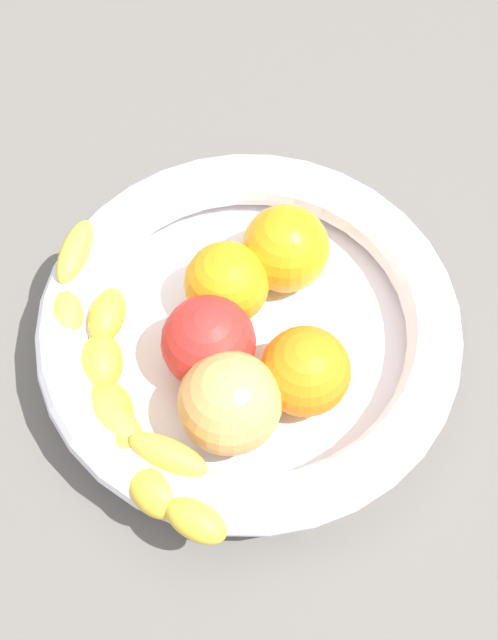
{
  "coord_description": "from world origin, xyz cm",
  "views": [
    {
      "loc": [
        21.08,
        -24.76,
        65.99
      ],
      "look_at": [
        0.0,
        0.0,
        8.43
      ],
      "focal_mm": 52.12,
      "sensor_mm": 36.0,
      "label": 1
    }
  ],
  "objects": [
    {
      "name": "fruit_bowl",
      "position": [
        0.0,
        0.0,
        6.35
      ],
      "size": [
        30.79,
        30.79,
        6.42
      ],
      "color": "white",
      "rests_on": "kitchen_counter"
    },
    {
      "name": "tomato_red",
      "position": [
        -0.86,
        -3.36,
        8.79
      ],
      "size": [
        6.72,
        6.72,
        6.72
      ],
      "primitive_type": "sphere",
      "color": "red",
      "rests_on": "fruit_bowl"
    },
    {
      "name": "banana_draped_right",
      "position": [
        -1.12,
        -11.38,
        8.04
      ],
      "size": [
        19.33,
        11.39,
        4.13
      ],
      "color": "yellow",
      "rests_on": "fruit_bowl"
    },
    {
      "name": "peach_blush",
      "position": [
        3.38,
        -5.98,
        9.0
      ],
      "size": [
        7.14,
        7.14,
        7.14
      ],
      "primitive_type": "sphere",
      "color": "#EDA559",
      "rests_on": "fruit_bowl"
    },
    {
      "name": "kitchen_counter",
      "position": [
        0.0,
        0.0,
        1.5
      ],
      "size": [
        120.0,
        120.0,
        3.0
      ],
      "primitive_type": "cube",
      "color": "#615B55",
      "rests_on": "ground"
    },
    {
      "name": "banana_draped_left",
      "position": [
        -5.88,
        -9.7,
        8.19
      ],
      "size": [
        21.07,
        12.13,
        5.07
      ],
      "color": "yellow",
      "rests_on": "fruit_bowl"
    },
    {
      "name": "orange_mid_left",
      "position": [
        5.66,
        -0.67,
        8.62
      ],
      "size": [
        6.37,
        6.37,
        6.37
      ],
      "primitive_type": "sphere",
      "color": "orange",
      "rests_on": "fruit_bowl"
    },
    {
      "name": "orange_mid_right",
      "position": [
        -1.78,
        6.27,
        8.73
      ],
      "size": [
        6.6,
        6.6,
        6.6
      ],
      "primitive_type": "sphere",
      "color": "orange",
      "rests_on": "fruit_bowl"
    },
    {
      "name": "orange_front",
      "position": [
        -3.18,
        1.2,
        8.55
      ],
      "size": [
        6.24,
        6.24,
        6.24
      ],
      "primitive_type": "sphere",
      "color": "orange",
      "rests_on": "fruit_bowl"
    }
  ]
}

